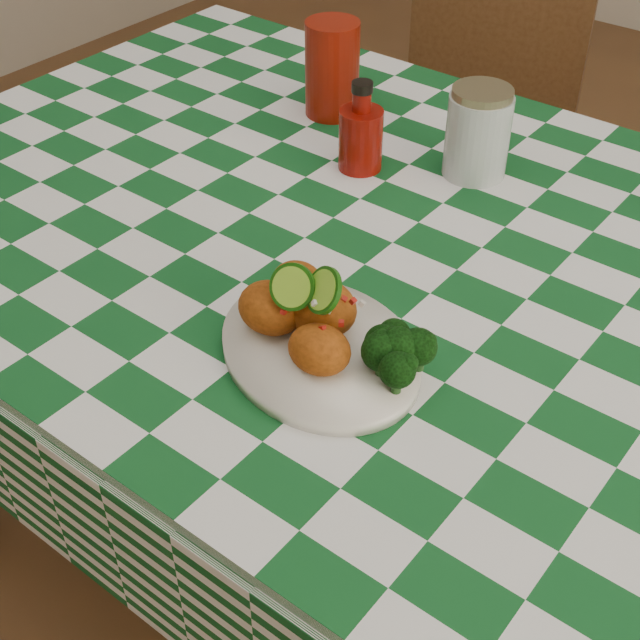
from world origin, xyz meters
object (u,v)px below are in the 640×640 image
Objects in this scene: ketchup_bottle at (361,126)px; wooden_chair_left at (466,175)px; fried_chicken_pile at (315,309)px; mason_jar at (478,132)px; dining_table at (380,440)px; plate at (320,351)px; red_tumbler at (332,69)px.

ketchup_bottle is 0.16× the size of wooden_chair_left.
mason_jar is at bearing 98.28° from fried_chicken_pile.
dining_table is at bearing -85.41° from wooden_chair_left.
ketchup_bottle is at bearing -94.08° from wooden_chair_left.
mason_jar is 0.16× the size of wooden_chair_left.
ketchup_bottle is at bearing 138.45° from dining_table.
plate is 0.49m from mason_jar.
fried_chicken_pile reaches higher than plate.
fried_chicken_pile is at bearing -76.48° from dining_table.
dining_table is 0.53m from fried_chicken_pile.
plate is (0.07, -0.25, 0.40)m from dining_table.
red_tumbler is at bearing 139.44° from dining_table.
red_tumbler reaches higher than mason_jar.
plate is at bearing -86.86° from wooden_chair_left.
ketchup_bottle is 0.76m from wooden_chair_left.
ketchup_bottle reaches higher than mason_jar.
ketchup_bottle is (-0.22, 0.39, 0.06)m from plate.
mason_jar reaches higher than dining_table.
fried_chicken_pile is 0.18× the size of wooden_chair_left.
plate is at bearing -59.85° from ketchup_bottle.
mason_jar reaches higher than fried_chicken_pile.
ketchup_bottle is at bearing -39.48° from red_tumbler.
ketchup_bottle is at bearing 120.15° from plate.
ketchup_bottle is (0.15, -0.12, -0.01)m from red_tumbler.
plate is 0.45m from ketchup_bottle.
red_tumbler is 1.13× the size of ketchup_bottle.
dining_table is 0.82m from wooden_chair_left.
red_tumbler reaches higher than fried_chicken_pile.
red_tumbler is 1.15× the size of mason_jar.
dining_table is 0.62m from red_tumbler.
plate is at bearing -53.76° from red_tumbler.
mason_jar is (0.15, 0.09, -0.00)m from ketchup_bottle.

